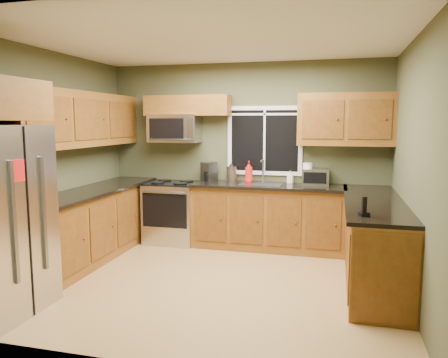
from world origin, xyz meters
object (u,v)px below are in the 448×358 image
at_px(microwave, 175,128).
at_px(soap_bottle_a, 249,172).
at_px(kettle, 232,173).
at_px(soap_bottle_b, 290,177).
at_px(toaster_oven, 315,177).
at_px(cordless_phone, 364,210).
at_px(paper_towel_roll, 307,174).
at_px(coffee_maker, 209,172).
at_px(range, 173,212).

height_order(microwave, soap_bottle_a, microwave).
xyz_separation_m(kettle, soap_bottle_a, (0.27, -0.03, 0.03)).
bearing_deg(soap_bottle_b, microwave, -176.92).
bearing_deg(toaster_oven, cordless_phone, -74.62).
bearing_deg(microwave, soap_bottle_a, -0.04).
distance_m(toaster_oven, paper_towel_roll, 0.13).
distance_m(kettle, paper_towel_roll, 1.11).
relative_size(microwave, paper_towel_roll, 2.23).
relative_size(paper_towel_roll, cordless_phone, 1.82).
distance_m(microwave, kettle, 1.10).
height_order(soap_bottle_a, cordless_phone, soap_bottle_a).
bearing_deg(coffee_maker, soap_bottle_b, 2.84).
bearing_deg(range, microwave, 90.02).
height_order(microwave, toaster_oven, microwave).
height_order(microwave, coffee_maker, microwave).
bearing_deg(kettle, toaster_oven, -0.80).
xyz_separation_m(range, microwave, (-0.00, 0.14, 1.26)).
relative_size(microwave, soap_bottle_b, 4.24).
distance_m(microwave, toaster_oven, 2.22).
height_order(range, cordless_phone, cordless_phone).
relative_size(range, cordless_phone, 5.00).
bearing_deg(soap_bottle_a, microwave, 179.96).
distance_m(range, cordless_phone, 3.29).
distance_m(kettle, soap_bottle_b, 0.87).
relative_size(range, microwave, 1.23).
relative_size(range, coffee_maker, 3.30).
bearing_deg(coffee_maker, paper_towel_roll, -0.05).
height_order(paper_towel_roll, soap_bottle_b, paper_towel_roll).
bearing_deg(toaster_oven, kettle, 179.20).
bearing_deg(coffee_maker, range, -162.17).
distance_m(paper_towel_roll, soap_bottle_a, 0.84).
xyz_separation_m(microwave, soap_bottle_a, (1.15, -0.00, -0.63)).
distance_m(toaster_oven, kettle, 1.23).
height_order(toaster_oven, soap_bottle_b, toaster_oven).
xyz_separation_m(kettle, cordless_phone, (1.78, -2.03, -0.08)).
distance_m(toaster_oven, cordless_phone, 2.08).
bearing_deg(range, coffee_maker, 17.83).
bearing_deg(soap_bottle_a, range, -173.30).
relative_size(range, kettle, 3.27).
bearing_deg(soap_bottle_a, coffee_maker, 176.84).
distance_m(paper_towel_roll, cordless_phone, 2.14).
distance_m(microwave, cordless_phone, 3.41).
bearing_deg(kettle, soap_bottle_a, -6.22).
bearing_deg(soap_bottle_a, paper_towel_roll, 2.26).
relative_size(kettle, soap_bottle_b, 1.60).
height_order(range, coffee_maker, coffee_maker).
xyz_separation_m(toaster_oven, soap_bottle_a, (-0.96, -0.01, 0.04)).
bearing_deg(kettle, coffee_maker, 179.14).
relative_size(microwave, cordless_phone, 4.06).
xyz_separation_m(toaster_oven, paper_towel_roll, (-0.12, 0.02, 0.04)).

